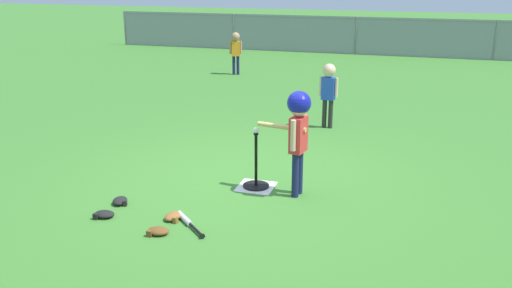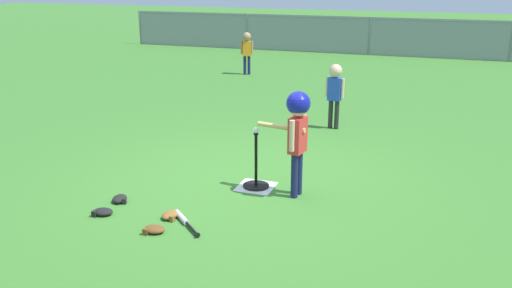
# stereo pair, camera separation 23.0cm
# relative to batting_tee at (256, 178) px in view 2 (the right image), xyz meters

# --- Properties ---
(ground_plane) EXTENTS (60.00, 60.00, 0.00)m
(ground_plane) POSITION_rel_batting_tee_xyz_m (-0.19, 0.20, -0.11)
(ground_plane) COLOR #3D7A2D
(home_plate) EXTENTS (0.44, 0.44, 0.01)m
(home_plate) POSITION_rel_batting_tee_xyz_m (0.00, -0.00, -0.11)
(home_plate) COLOR white
(home_plate) RESTS_ON ground_plane
(batting_tee) EXTENTS (0.32, 0.32, 0.69)m
(batting_tee) POSITION_rel_batting_tee_xyz_m (0.00, 0.00, 0.00)
(batting_tee) COLOR black
(batting_tee) RESTS_ON ground_plane
(baseball_on_tee) EXTENTS (0.07, 0.07, 0.07)m
(baseball_on_tee) POSITION_rel_batting_tee_xyz_m (0.00, -0.00, 0.61)
(baseball_on_tee) COLOR white
(baseball_on_tee) RESTS_ON batting_tee
(batter_child) EXTENTS (0.64, 0.35, 1.25)m
(batter_child) POSITION_rel_batting_tee_xyz_m (0.53, -0.10, 0.78)
(batter_child) COLOR #191E4C
(batter_child) RESTS_ON ground_plane
(fielder_near_right) EXTENTS (0.30, 0.21, 1.05)m
(fielder_near_right) POSITION_rel_batting_tee_xyz_m (-2.63, 6.99, 0.57)
(fielder_near_right) COLOR #191E4C
(fielder_near_right) RESTS_ON ground_plane
(fielder_deep_right) EXTENTS (0.32, 0.21, 1.08)m
(fielder_deep_right) POSITION_rel_batting_tee_xyz_m (0.39, 2.85, 0.58)
(fielder_deep_right) COLOR #262626
(fielder_deep_right) RESTS_ON ground_plane
(spare_bat_silver) EXTENTS (0.49, 0.47, 0.06)m
(spare_bat_silver) POSITION_rel_batting_tee_xyz_m (-0.40, -1.18, -0.08)
(spare_bat_silver) COLOR silver
(spare_bat_silver) RESTS_ON ground_plane
(glove_by_plate) EXTENTS (0.22, 0.26, 0.07)m
(glove_by_plate) POSITION_rel_batting_tee_xyz_m (-1.33, -0.93, -0.07)
(glove_by_plate) COLOR black
(glove_by_plate) RESTS_ON ground_plane
(glove_near_bats) EXTENTS (0.23, 0.19, 0.07)m
(glove_near_bats) POSITION_rel_batting_tee_xyz_m (-1.31, -1.29, -0.07)
(glove_near_bats) COLOR black
(glove_near_bats) RESTS_ON ground_plane
(glove_tossed_aside) EXTENTS (0.23, 0.19, 0.07)m
(glove_tossed_aside) POSITION_rel_batting_tee_xyz_m (-0.58, -1.48, -0.07)
(glove_tossed_aside) COLOR brown
(glove_tossed_aside) RESTS_ON ground_plane
(glove_outfield_drop) EXTENTS (0.19, 0.24, 0.07)m
(glove_outfield_drop) POSITION_rel_batting_tee_xyz_m (-0.58, -1.13, -0.07)
(glove_outfield_drop) COLOR brown
(glove_outfield_drop) RESTS_ON ground_plane
(outfield_fence) EXTENTS (16.06, 0.06, 1.15)m
(outfield_fence) POSITION_rel_batting_tee_xyz_m (-0.19, 11.30, 0.51)
(outfield_fence) COLOR slate
(outfield_fence) RESTS_ON ground_plane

